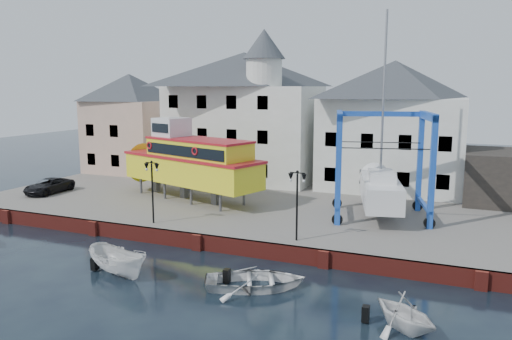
% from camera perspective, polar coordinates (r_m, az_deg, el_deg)
% --- Properties ---
extents(ground, '(140.00, 140.00, 0.00)m').
position_cam_1_polar(ground, '(31.41, -6.68, -9.06)').
color(ground, black).
rests_on(ground, ground).
extents(hardstanding, '(44.00, 22.00, 1.00)m').
position_cam_1_polar(hardstanding, '(40.85, 0.86, -3.90)').
color(hardstanding, '#66625B').
rests_on(hardstanding, ground).
extents(quay_wall, '(44.00, 0.47, 1.00)m').
position_cam_1_polar(quay_wall, '(31.35, -6.60, -8.14)').
color(quay_wall, maroon).
rests_on(quay_wall, ground).
extents(building_pink, '(8.00, 7.00, 10.30)m').
position_cam_1_polar(building_pink, '(54.88, -14.12, 5.22)').
color(building_pink, tan).
rests_on(building_pink, hardstanding).
extents(building_white_main, '(14.00, 8.30, 14.00)m').
position_cam_1_polar(building_white_main, '(48.51, -1.25, 6.39)').
color(building_white_main, silver).
rests_on(building_white_main, hardstanding).
extents(building_white_right, '(12.00, 8.00, 11.20)m').
position_cam_1_polar(building_white_right, '(45.41, 15.36, 4.91)').
color(building_white_right, silver).
rests_on(building_white_right, hardstanding).
extents(lamp_post_left, '(1.12, 0.32, 4.20)m').
position_cam_1_polar(lamp_post_left, '(33.44, -11.81, -0.68)').
color(lamp_post_left, black).
rests_on(lamp_post_left, hardstanding).
extents(lamp_post_right, '(1.12, 0.32, 4.20)m').
position_cam_1_polar(lamp_post_right, '(29.07, 4.73, -2.03)').
color(lamp_post_right, black).
rests_on(lamp_post_right, hardstanding).
extents(tour_boat, '(15.19, 8.03, 6.46)m').
position_cam_1_polar(tour_boat, '(40.72, -8.26, 1.04)').
color(tour_boat, '#59595E').
rests_on(tour_boat, hardstanding).
extents(travel_lift, '(7.55, 9.58, 14.02)m').
position_cam_1_polar(travel_lift, '(36.20, 13.94, -1.34)').
color(travel_lift, '#0F3EB4').
rests_on(travel_lift, hardstanding).
extents(van, '(2.12, 4.52, 1.25)m').
position_cam_1_polar(van, '(46.02, -22.59, -1.68)').
color(van, black).
rests_on(van, hardstanding).
extents(motorboat_a, '(4.70, 2.89, 1.70)m').
position_cam_1_polar(motorboat_a, '(28.30, -15.41, -11.48)').
color(motorboat_a, white).
rests_on(motorboat_a, ground).
extents(motorboat_b, '(6.07, 5.37, 1.04)m').
position_cam_1_polar(motorboat_b, '(25.69, -0.06, -13.33)').
color(motorboat_b, white).
rests_on(motorboat_b, ground).
extents(motorboat_c, '(4.25, 4.18, 1.70)m').
position_cam_1_polar(motorboat_c, '(22.62, 16.56, -17.06)').
color(motorboat_c, white).
rests_on(motorboat_c, ground).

